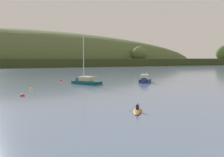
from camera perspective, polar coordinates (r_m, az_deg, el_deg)
The scene contains 6 objects.
sailboat_midwater_white at distance 55.22m, azimuth -6.35°, elevation -0.85°, with size 5.41×7.59×11.20m.
fishing_boat_moored at distance 58.36m, azimuth 7.25°, elevation -0.48°, with size 5.05×5.02×3.30m.
canoe_with_paddler at distance 26.74m, azimuth 5.63°, elevation -7.08°, with size 3.06×3.64×1.02m.
mooring_buoy_foreground at distance 39.39m, azimuth -19.16°, elevation -3.70°, with size 0.66×0.66×0.74m.
mooring_buoy_off_fishing_boat at distance 62.20m, azimuth -11.18°, elevation -0.59°, with size 0.60×0.60×0.68m.
mooring_buoy_far_upstream at distance 47.05m, azimuth -17.40°, elevation -2.35°, with size 0.57×0.57×0.65m.
Camera 1 is at (-27.35, -4.74, 5.47)m, focal length 41.40 mm.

